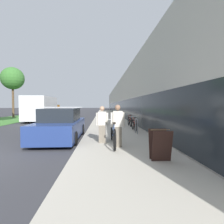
{
  "coord_description": "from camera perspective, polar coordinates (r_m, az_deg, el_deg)",
  "views": [
    {
      "loc": [
        4.48,
        -5.35,
        1.72
      ],
      "look_at": [
        5.47,
        12.62,
        1.03
      ],
      "focal_mm": 28.0,
      "sensor_mm": 36.0,
      "label": 1
    }
  ],
  "objects": [
    {
      "name": "lawn_strip",
      "position": [
        32.42,
        -23.5,
        -0.99
      ],
      "size": [
        5.8,
        70.0,
        0.03
      ],
      "color": "#478438",
      "rests_on": "ground"
    },
    {
      "name": "moving_truck",
      "position": [
        20.14,
        -21.79,
        0.93
      ],
      "size": [
        2.32,
        6.24,
        2.61
      ],
      "color": "orange",
      "rests_on": "ground"
    },
    {
      "name": "tandem_bicycle",
      "position": [
        7.07,
        0.34,
        -7.42
      ],
      "size": [
        0.52,
        2.67,
        0.97
      ],
      "color": "black",
      "rests_on": "sidewalk_slab"
    },
    {
      "name": "person_rider",
      "position": [
        6.7,
        1.87,
        -4.49
      ],
      "size": [
        0.55,
        0.21,
        1.61
      ],
      "color": "#756B5B",
      "rests_on": "sidewalk_slab"
    },
    {
      "name": "cruiser_bike_middle",
      "position": [
        13.4,
        5.81,
        -3.0
      ],
      "size": [
        0.52,
        1.73,
        0.9
      ],
      "color": "black",
      "rests_on": "sidewalk_slab"
    },
    {
      "name": "person_bystander",
      "position": [
        7.45,
        -3.25,
        -4.04
      ],
      "size": [
        0.53,
        0.21,
        1.56
      ],
      "color": "#756B5B",
      "rests_on": "sidewalk_slab"
    },
    {
      "name": "storefront_facade",
      "position": [
        35.21,
        9.41,
        3.97
      ],
      "size": [
        10.01,
        70.0,
        5.64
      ],
      "color": "#BCB7AD",
      "rests_on": "ground"
    },
    {
      "name": "cruiser_bike_nearest",
      "position": [
        11.09,
        7.25,
        -4.16
      ],
      "size": [
        0.52,
        1.65,
        0.86
      ],
      "color": "black",
      "rests_on": "sidewalk_slab"
    },
    {
      "name": "sandwich_board_sign",
      "position": [
        5.35,
        15.42,
        -10.21
      ],
      "size": [
        0.56,
        0.56,
        0.9
      ],
      "color": "#331E19",
      "rests_on": "sidewalk_slab"
    },
    {
      "name": "bike_rack_hoop",
      "position": [
        9.94,
        7.99,
        -4.05
      ],
      "size": [
        0.05,
        0.6,
        0.84
      ],
      "color": "gray",
      "rests_on": "sidewalk_slab"
    },
    {
      "name": "street_tree_far",
      "position": [
        28.27,
        -29.71,
        9.45
      ],
      "size": [
        3.07,
        3.07,
        7.0
      ],
      "color": "brown",
      "rests_on": "ground"
    },
    {
      "name": "parked_sedan_curbside",
      "position": [
        9.19,
        -16.3,
        -4.19
      ],
      "size": [
        2.01,
        4.64,
        1.64
      ],
      "color": "navy",
      "rests_on": "ground"
    },
    {
      "name": "sidewalk_slab",
      "position": [
        26.41,
        -1.39,
        -1.38
      ],
      "size": [
        3.6,
        70.0,
        0.13
      ],
      "color": "#BCB5A5",
      "rests_on": "ground"
    }
  ]
}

